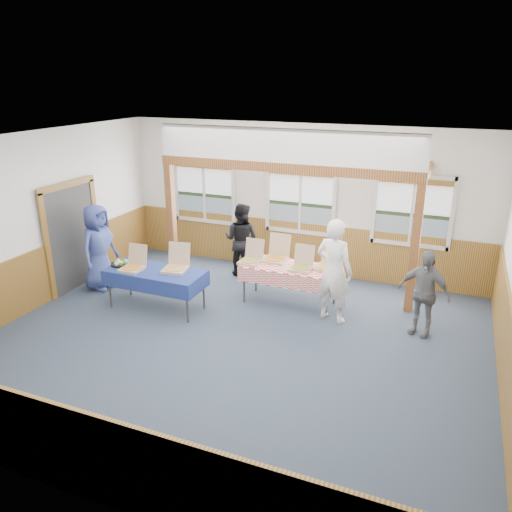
{
  "coord_description": "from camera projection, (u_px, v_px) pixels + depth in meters",
  "views": [
    {
      "loc": [
        3.05,
        -6.51,
        4.12
      ],
      "look_at": [
        -0.02,
        1.0,
        1.16
      ],
      "focal_mm": 35.0,
      "sensor_mm": 36.0,
      "label": 1
    }
  ],
  "objects": [
    {
      "name": "pizza_box_d",
      "position": [
        276.0,
        257.0,
        9.58
      ],
      "size": [
        0.44,
        0.53,
        0.47
      ],
      "rotation": [
        0.0,
        0.0,
        -0.02
      ],
      "color": "tan",
      "rests_on": "table_right"
    },
    {
      "name": "wall_back",
      "position": [
        301.0,
        200.0,
        10.65
      ],
      "size": [
        8.0,
        0.0,
        8.0
      ],
      "primitive_type": "plane",
      "rotation": [
        1.57,
        0.0,
        0.0
      ],
      "color": "silver",
      "rests_on": "floor"
    },
    {
      "name": "person_grey",
      "position": [
        424.0,
        293.0,
        8.21
      ],
      "size": [
        0.93,
        0.59,
        1.48
      ],
      "primitive_type": "imported",
      "rotation": [
        0.0,
        0.0,
        -0.28
      ],
      "color": "slate",
      "rests_on": "floor"
    },
    {
      "name": "pizza_box_f",
      "position": [
        326.0,
        265.0,
        9.17
      ],
      "size": [
        0.51,
        0.57,
        0.44
      ],
      "rotation": [
        0.0,
        0.0,
        -0.26
      ],
      "color": "tan",
      "rests_on": "table_right"
    },
    {
      "name": "cross_beam",
      "position": [
        283.0,
        167.0,
        9.31
      ],
      "size": [
        5.15,
        0.18,
        0.18
      ],
      "primitive_type": "cube",
      "color": "#5B2D14",
      "rests_on": "post_left"
    },
    {
      "name": "table_left",
      "position": [
        155.0,
        273.0,
        9.12
      ],
      "size": [
        1.99,
        1.48,
        0.76
      ],
      "rotation": [
        0.0,
        0.0,
        -0.38
      ],
      "color": "#313131",
      "rests_on": "floor"
    },
    {
      "name": "man_blue",
      "position": [
        99.0,
        247.0,
        9.97
      ],
      "size": [
        0.61,
        0.89,
        1.75
      ],
      "primitive_type": "imported",
      "rotation": [
        0.0,
        0.0,
        1.51
      ],
      "color": "#3B4B94",
      "rests_on": "floor"
    },
    {
      "name": "post_right",
      "position": [
        415.0,
        249.0,
        8.86
      ],
      "size": [
        0.15,
        0.15,
        2.4
      ],
      "primitive_type": "cube",
      "color": "#5B2D14",
      "rests_on": "floor"
    },
    {
      "name": "floor",
      "position": [
        234.0,
        342.0,
        8.16
      ],
      "size": [
        8.0,
        8.0,
        0.0
      ],
      "primitive_type": "plane",
      "color": "#2B3946",
      "rests_on": "ground"
    },
    {
      "name": "woman_white",
      "position": [
        334.0,
        271.0,
        8.6
      ],
      "size": [
        0.77,
        0.6,
        1.87
      ],
      "primitive_type": "imported",
      "rotation": [
        0.0,
        0.0,
        2.89
      ],
      "color": "white",
      "rests_on": "floor"
    },
    {
      "name": "pizza_box_e",
      "position": [
        301.0,
        266.0,
        9.13
      ],
      "size": [
        0.38,
        0.46,
        0.41
      ],
      "rotation": [
        0.0,
        0.0,
        0.01
      ],
      "color": "tan",
      "rests_on": "table_right"
    },
    {
      "name": "wainscot_left",
      "position": [
        42.0,
        276.0,
        9.38
      ],
      "size": [
        0.05,
        6.98,
        1.1
      ],
      "primitive_type": "cube",
      "color": "brown",
      "rests_on": "floor"
    },
    {
      "name": "wainscot_back",
      "position": [
        299.0,
        247.0,
        10.99
      ],
      "size": [
        7.98,
        0.05,
        1.1
      ],
      "primitive_type": "cube",
      "color": "brown",
      "rests_on": "floor"
    },
    {
      "name": "wall_left",
      "position": [
        32.0,
        222.0,
        9.03
      ],
      "size": [
        0.0,
        8.0,
        8.0
      ],
      "primitive_type": "plane",
      "rotation": [
        1.57,
        0.0,
        1.57
      ],
      "color": "silver",
      "rests_on": "floor"
    },
    {
      "name": "pizza_box_c",
      "position": [
        251.0,
        259.0,
        9.47
      ],
      "size": [
        0.39,
        0.47,
        0.41
      ],
      "rotation": [
        0.0,
        0.0,
        -0.04
      ],
      "color": "tan",
      "rests_on": "table_right"
    },
    {
      "name": "ceiling",
      "position": [
        231.0,
        144.0,
        7.06
      ],
      "size": [
        8.0,
        8.0,
        0.0
      ],
      "primitive_type": "plane",
      "rotation": [
        3.14,
        0.0,
        0.0
      ],
      "color": "white",
      "rests_on": "wall_back"
    },
    {
      "name": "window_mid",
      "position": [
        300.0,
        197.0,
        10.59
      ],
      "size": [
        1.56,
        0.1,
        1.46
      ],
      "color": "silver",
      "rests_on": "wall_back"
    },
    {
      "name": "pizza_box_b",
      "position": [
        176.0,
        266.0,
        9.1
      ],
      "size": [
        0.5,
        0.57,
        0.46
      ],
      "rotation": [
        0.0,
        0.0,
        0.17
      ],
      "color": "tan",
      "rests_on": "table_left"
    },
    {
      "name": "cased_opening",
      "position": [
        72.0,
        237.0,
        9.99
      ],
      "size": [
        0.06,
        1.3,
        2.1
      ],
      "primitive_type": "cube",
      "color": "#313131",
      "rests_on": "wall_left"
    },
    {
      "name": "table_right",
      "position": [
        290.0,
        269.0,
        9.33
      ],
      "size": [
        1.92,
        1.23,
        0.76
      ],
      "rotation": [
        0.0,
        0.0,
        -0.25
      ],
      "color": "#313131",
      "rests_on": "floor"
    },
    {
      "name": "wainscot_front",
      "position": [
        87.0,
        457.0,
        4.95
      ],
      "size": [
        7.98,
        0.05,
        1.1
      ],
      "primitive_type": "cube",
      "color": "brown",
      "rests_on": "floor"
    },
    {
      "name": "post_left",
      "position": [
        171.0,
        220.0,
        10.63
      ],
      "size": [
        0.15,
        0.15,
        2.4
      ],
      "primitive_type": "cube",
      "color": "#5B2D14",
      "rests_on": "floor"
    },
    {
      "name": "drink_glass",
      "position": [
        331.0,
        273.0,
        8.76
      ],
      "size": [
        0.07,
        0.07,
        0.15
      ],
      "primitive_type": "cylinder",
      "color": "olive",
      "rests_on": "table_right"
    },
    {
      "name": "wall_front",
      "position": [
        72.0,
        367.0,
        4.56
      ],
      "size": [
        8.0,
        0.0,
        8.0
      ],
      "primitive_type": "plane",
      "rotation": [
        -1.57,
        0.0,
        0.0
      ],
      "color": "silver",
      "rests_on": "floor"
    },
    {
      "name": "woman_black",
      "position": [
        241.0,
        240.0,
        10.68
      ],
      "size": [
        0.78,
        0.61,
        1.59
      ],
      "primitive_type": "imported",
      "rotation": [
        0.0,
        0.0,
        3.13
      ],
      "color": "black",
      "rests_on": "floor"
    },
    {
      "name": "window_right",
      "position": [
        413.0,
        207.0,
        9.77
      ],
      "size": [
        1.56,
        0.1,
        1.46
      ],
      "color": "silver",
      "rests_on": "wall_back"
    },
    {
      "name": "window_left",
      "position": [
        204.0,
        188.0,
        11.41
      ],
      "size": [
        1.56,
        0.1,
        1.46
      ],
      "color": "silver",
      "rests_on": "wall_back"
    },
    {
      "name": "wainscot_right",
      "position": [
        508.0,
        363.0,
        6.56
      ],
      "size": [
        0.05,
        6.98,
        1.1
      ],
      "primitive_type": "cube",
      "color": "brown",
      "rests_on": "floor"
    },
    {
      "name": "pizza_box_a",
      "position": [
        133.0,
        266.0,
        9.13
      ],
      "size": [
        0.41,
        0.49,
        0.42
      ],
      "rotation": [
        0.0,
        0.0,
        0.05
      ],
      "color": "tan",
      "rests_on": "table_left"
    },
    {
      "name": "veggie_tray",
      "position": [
        121.0,
        263.0,
        9.36
      ],
      "size": [
        0.38,
        0.38,
        0.09
      ],
      "color": "black",
      "rests_on": "table_left"
    }
  ]
}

